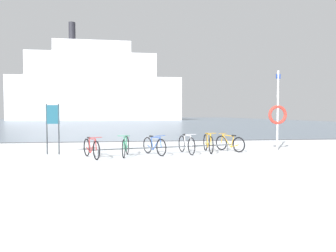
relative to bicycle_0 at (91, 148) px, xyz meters
The scene contains 11 objects.
ground 50.23m from the bicycle_0, 86.57° to the left, with size 80.00×132.00×0.08m.
bike_rack 2.97m from the bicycle_0, 14.04° to the left, with size 5.92×1.30×0.31m.
bicycle_0 is the anchor object (origin of this frame).
bicycle_1 1.27m from the bicycle_0, 14.82° to the left, with size 0.46×1.65×0.82m.
bicycle_2 2.41m from the bicycle_0, 14.22° to the left, with size 0.82×1.51×0.78m.
bicycle_3 3.75m from the bicycle_0, 12.16° to the left, with size 0.51×1.71×0.82m.
bicycle_4 4.75m from the bicycle_0, 12.81° to the left, with size 0.46×1.77×0.84m.
bicycle_5 5.79m from the bicycle_0, 12.83° to the left, with size 0.87×1.42×0.76m.
info_sign 2.29m from the bicycle_0, 143.55° to the left, with size 0.55×0.16×2.01m.
rescue_post 7.96m from the bicycle_0, ahead, with size 0.84×0.13×3.49m.
ferry_ship 66.48m from the bicycle_0, 96.49° to the left, with size 41.93×9.98×24.47m.
Camera 1 is at (-1.52, -7.06, 1.61)m, focal length 31.20 mm.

